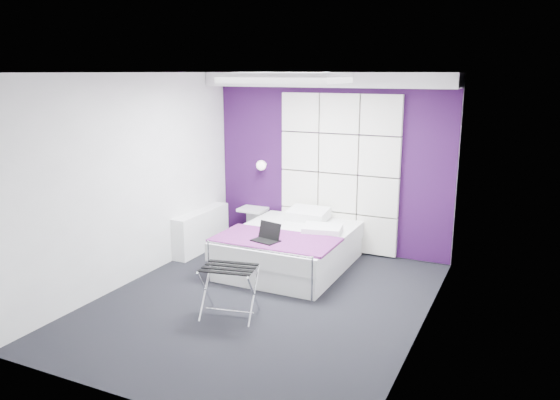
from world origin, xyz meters
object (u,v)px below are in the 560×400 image
Objects in this scene: wall_lamp at (262,165)px; laptop at (267,236)px; bed at (290,247)px; luggage_rack at (229,292)px; radiator at (201,230)px; nightstand at (253,209)px.

laptop is (0.80, -1.44, -0.63)m from wall_lamp.
bed is 1.69m from luggage_rack.
nightstand is (0.49, 0.72, 0.21)m from radiator.
luggage_rack is at bearing -67.25° from nightstand.
radiator is 1.62m from laptop.
radiator is (-0.64, -0.76, -0.92)m from wall_lamp.
bed is 1.33m from nightstand.
wall_lamp is at bearing 14.58° from nightstand.
bed is (0.86, -0.87, -0.94)m from wall_lamp.
wall_lamp is at bearing 132.25° from laptop.
nightstand is 1.70m from laptop.
laptop is at bearing -55.76° from nightstand.
wall_lamp is 2.87m from luggage_rack.
laptop reaches higher than radiator.
wall_lamp is 0.08× the size of bed.
bed is 0.65m from laptop.
wall_lamp is 1.76m from laptop.
laptop is at bearing -25.29° from radiator.
laptop is (0.95, -1.40, 0.08)m from nightstand.
bed is at bearing 96.68° from laptop.
wall_lamp reaches higher than bed.
luggage_rack is (0.04, -1.69, 0.00)m from bed.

